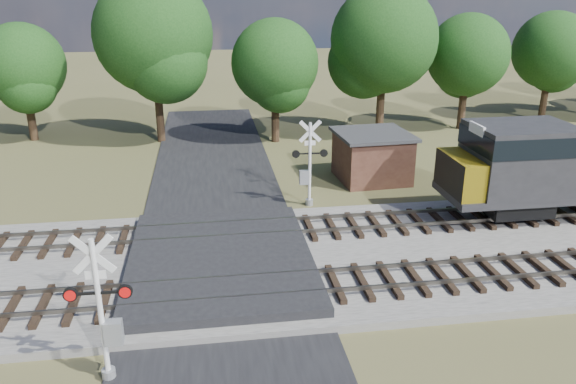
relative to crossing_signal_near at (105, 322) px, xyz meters
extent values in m
plane|color=#4B4D29|center=(3.26, 5.65, -1.86)|extent=(160.00, 160.00, 0.00)
cube|color=gray|center=(13.26, 6.15, -1.71)|extent=(140.00, 10.00, 0.30)
cube|color=black|center=(3.26, 5.65, -1.82)|extent=(7.00, 60.00, 0.08)
cube|color=#262628|center=(3.26, 6.15, -1.55)|extent=(7.00, 9.00, 0.62)
cube|color=black|center=(5.26, 3.65, -1.47)|extent=(44.00, 2.60, 0.18)
cube|color=#5B564E|center=(13.26, 2.93, -1.31)|extent=(140.00, 0.08, 0.15)
cube|color=#5B564E|center=(13.26, 4.37, -1.31)|extent=(140.00, 0.08, 0.15)
cube|color=black|center=(5.26, 8.65, -1.47)|extent=(44.00, 2.60, 0.18)
cube|color=#5B564E|center=(13.26, 7.93, -1.31)|extent=(140.00, 0.08, 0.15)
cube|color=#5B564E|center=(13.26, 9.37, -1.31)|extent=(140.00, 0.08, 0.15)
cylinder|color=silver|center=(-0.09, 0.00, 0.31)|extent=(0.15, 0.15, 4.34)
cylinder|color=#929497|center=(-0.09, 0.00, -1.70)|extent=(0.39, 0.39, 0.33)
cube|color=silver|center=(-0.09, 0.00, 2.04)|extent=(1.14, 0.08, 1.14)
cube|color=silver|center=(-0.09, 0.00, 2.04)|extent=(1.14, 0.08, 1.14)
cube|color=silver|center=(-0.09, 0.00, 1.45)|extent=(0.54, 0.05, 0.24)
cube|color=black|center=(-0.09, 0.00, 0.91)|extent=(1.74, 0.12, 0.07)
cylinder|color=red|center=(-0.80, 0.03, 0.91)|extent=(0.39, 0.12, 0.39)
cylinder|color=red|center=(0.61, -0.02, 0.91)|extent=(0.39, 0.12, 0.39)
cube|color=#929497|center=(0.18, -0.01, -0.34)|extent=(0.50, 0.34, 0.71)
cylinder|color=silver|center=(7.90, 12.27, 0.26)|extent=(0.15, 0.15, 4.25)
cylinder|color=#929497|center=(7.90, 12.27, -1.70)|extent=(0.38, 0.38, 0.32)
cube|color=silver|center=(7.90, 12.27, 1.96)|extent=(1.11, 0.07, 1.11)
cube|color=silver|center=(7.90, 12.27, 1.96)|extent=(1.11, 0.07, 1.11)
cube|color=silver|center=(7.90, 12.27, 1.38)|extent=(0.53, 0.05, 0.23)
cube|color=black|center=(7.90, 12.27, 0.85)|extent=(1.70, 0.11, 0.06)
cylinder|color=red|center=(8.59, 12.26, 0.85)|extent=(0.38, 0.12, 0.38)
cylinder|color=red|center=(7.21, 12.29, 0.85)|extent=(0.38, 0.12, 0.38)
cube|color=#929497|center=(7.64, 12.28, -0.37)|extent=(0.49, 0.33, 0.69)
cube|color=#42241C|center=(12.12, 15.72, -0.58)|extent=(3.88, 3.88, 2.55)
cube|color=#313134|center=(12.12, 15.72, 0.78)|extent=(4.27, 4.27, 0.18)
cylinder|color=black|center=(-9.26, 27.63, 0.18)|extent=(0.56, 0.56, 4.07)
sphere|color=#143811|center=(-9.26, 27.63, 3.44)|extent=(5.70, 5.70, 5.70)
cylinder|color=black|center=(-0.23, 25.95, 0.96)|extent=(0.56, 0.56, 5.65)
sphere|color=#143811|center=(-0.23, 25.95, 5.48)|extent=(7.91, 7.91, 7.91)
cylinder|color=black|center=(7.77, 24.72, 0.25)|extent=(0.56, 0.56, 4.23)
sphere|color=#143811|center=(7.77, 24.72, 3.63)|extent=(5.92, 5.92, 5.92)
cylinder|color=black|center=(15.48, 25.12, 0.80)|extent=(0.56, 0.56, 5.32)
sphere|color=#143811|center=(15.48, 25.12, 5.05)|extent=(7.44, 7.44, 7.44)
cylinder|color=black|center=(22.37, 26.40, 0.29)|extent=(0.56, 0.56, 4.30)
sphere|color=#143811|center=(22.37, 26.40, 3.73)|extent=(6.02, 6.02, 6.02)
cylinder|color=black|center=(30.24, 28.21, 0.30)|extent=(0.56, 0.56, 4.31)
sphere|color=#143811|center=(30.24, 28.21, 3.75)|extent=(6.04, 6.04, 6.04)
camera|label=1|loc=(2.98, -13.59, 8.56)|focal=35.00mm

